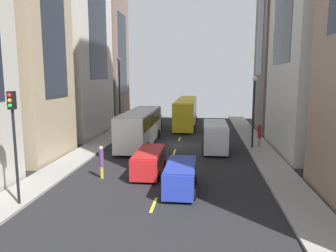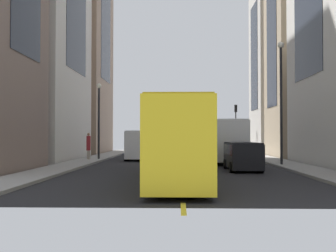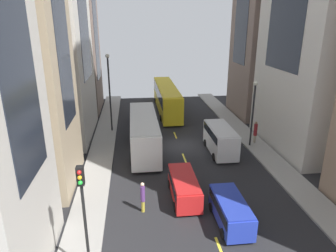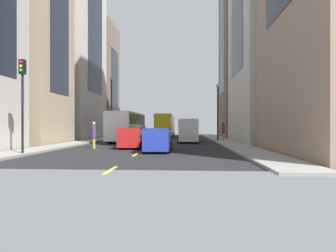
{
  "view_description": "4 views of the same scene",
  "coord_description": "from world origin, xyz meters",
  "px_view_note": "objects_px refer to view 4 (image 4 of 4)",
  "views": [
    {
      "loc": [
        2.54,
        -30.98,
        6.74
      ],
      "look_at": [
        -1.32,
        3.69,
        1.28
      ],
      "focal_mm": 34.57,
      "sensor_mm": 36.0,
      "label": 1
    },
    {
      "loc": [
        0.14,
        32.59,
        2.17
      ],
      "look_at": [
        1.06,
        -1.34,
        2.99
      ],
      "focal_mm": 41.82,
      "sensor_mm": 36.0,
      "label": 2
    },
    {
      "loc": [
        -4.48,
        -28.28,
        11.99
      ],
      "look_at": [
        -0.97,
        1.71,
        1.57
      ],
      "focal_mm": 32.52,
      "sensor_mm": 36.0,
      "label": 3
    },
    {
      "loc": [
        3.02,
        -32.0,
        1.88
      ],
      "look_at": [
        1.15,
        1.73,
        1.8
      ],
      "focal_mm": 28.58,
      "sensor_mm": 36.0,
      "label": 4
    }
  ],
  "objects_px": {
    "delivery_van_white": "(188,129)",
    "car_black_2": "(138,131)",
    "pedestrian_crossing_mid": "(223,130)",
    "car_red_0": "(134,136)",
    "streetcar_yellow": "(166,124)",
    "city_bus_white": "(128,124)",
    "pedestrian_walking_far": "(94,134)",
    "car_blue_1": "(158,138)",
    "traffic_light_near_corner": "(22,88)"
  },
  "relations": [
    {
      "from": "city_bus_white",
      "to": "delivery_van_white",
      "type": "bearing_deg",
      "value": -14.18
    },
    {
      "from": "delivery_van_white",
      "to": "car_red_0",
      "type": "distance_m",
      "value": 8.85
    },
    {
      "from": "pedestrian_walking_far",
      "to": "delivery_van_white",
      "type": "bearing_deg",
      "value": 2.12
    },
    {
      "from": "delivery_van_white",
      "to": "pedestrian_walking_far",
      "type": "distance_m",
      "value": 11.69
    },
    {
      "from": "streetcar_yellow",
      "to": "traffic_light_near_corner",
      "type": "distance_m",
      "value": 29.73
    },
    {
      "from": "city_bus_white",
      "to": "streetcar_yellow",
      "type": "distance_m",
      "value": 13.7
    },
    {
      "from": "pedestrian_crossing_mid",
      "to": "traffic_light_near_corner",
      "type": "relative_size",
      "value": 0.38
    },
    {
      "from": "delivery_van_white",
      "to": "car_blue_1",
      "type": "distance_m",
      "value": 10.89
    },
    {
      "from": "car_red_0",
      "to": "car_black_2",
      "type": "xyz_separation_m",
      "value": [
        -2.67,
        17.86,
        0.04
      ]
    },
    {
      "from": "pedestrian_walking_far",
      "to": "car_blue_1",
      "type": "bearing_deg",
      "value": -65.57
    },
    {
      "from": "pedestrian_crossing_mid",
      "to": "traffic_light_near_corner",
      "type": "bearing_deg",
      "value": 17.64
    },
    {
      "from": "car_blue_1",
      "to": "city_bus_white",
      "type": "bearing_deg",
      "value": 111.2
    },
    {
      "from": "car_red_0",
      "to": "traffic_light_near_corner",
      "type": "height_order",
      "value": "traffic_light_near_corner"
    },
    {
      "from": "car_black_2",
      "to": "pedestrian_crossing_mid",
      "type": "xyz_separation_m",
      "value": [
        11.6,
        -8.63,
        0.31
      ]
    },
    {
      "from": "streetcar_yellow",
      "to": "car_red_0",
      "type": "distance_m",
      "value": 22.51
    },
    {
      "from": "car_black_2",
      "to": "pedestrian_walking_far",
      "type": "height_order",
      "value": "pedestrian_walking_far"
    },
    {
      "from": "pedestrian_crossing_mid",
      "to": "city_bus_white",
      "type": "bearing_deg",
      "value": -29.13
    },
    {
      "from": "city_bus_white",
      "to": "car_black_2",
      "type": "height_order",
      "value": "city_bus_white"
    },
    {
      "from": "city_bus_white",
      "to": "pedestrian_crossing_mid",
      "type": "bearing_deg",
      "value": -0.15
    },
    {
      "from": "delivery_van_white",
      "to": "city_bus_white",
      "type": "bearing_deg",
      "value": 165.82
    },
    {
      "from": "delivery_van_white",
      "to": "pedestrian_crossing_mid",
      "type": "height_order",
      "value": "delivery_van_white"
    },
    {
      "from": "city_bus_white",
      "to": "pedestrian_walking_far",
      "type": "relative_size",
      "value": 5.13
    },
    {
      "from": "delivery_van_white",
      "to": "car_blue_1",
      "type": "bearing_deg",
      "value": -102.54
    },
    {
      "from": "delivery_van_white",
      "to": "traffic_light_near_corner",
      "type": "relative_size",
      "value": 0.94
    },
    {
      "from": "pedestrian_walking_far",
      "to": "pedestrian_crossing_mid",
      "type": "distance_m",
      "value": 15.91
    },
    {
      "from": "city_bus_white",
      "to": "car_blue_1",
      "type": "bearing_deg",
      "value": -68.8
    },
    {
      "from": "pedestrian_walking_far",
      "to": "traffic_light_near_corner",
      "type": "height_order",
      "value": "traffic_light_near_corner"
    },
    {
      "from": "traffic_light_near_corner",
      "to": "delivery_van_white",
      "type": "bearing_deg",
      "value": 52.61
    },
    {
      "from": "delivery_van_white",
      "to": "pedestrian_walking_far",
      "type": "height_order",
      "value": "delivery_van_white"
    },
    {
      "from": "city_bus_white",
      "to": "car_red_0",
      "type": "relative_size",
      "value": 2.33
    },
    {
      "from": "delivery_van_white",
      "to": "traffic_light_near_corner",
      "type": "bearing_deg",
      "value": -127.39
    },
    {
      "from": "pedestrian_walking_far",
      "to": "streetcar_yellow",
      "type": "bearing_deg",
      "value": 33.26
    },
    {
      "from": "car_black_2",
      "to": "delivery_van_white",
      "type": "bearing_deg",
      "value": -54.54
    },
    {
      "from": "delivery_van_white",
      "to": "car_black_2",
      "type": "distance_m",
      "value": 12.79
    },
    {
      "from": "car_blue_1",
      "to": "streetcar_yellow",
      "type": "bearing_deg",
      "value": 92.44
    },
    {
      "from": "delivery_van_white",
      "to": "car_blue_1",
      "type": "height_order",
      "value": "delivery_van_white"
    },
    {
      "from": "city_bus_white",
      "to": "pedestrian_crossing_mid",
      "type": "xyz_separation_m",
      "value": [
        11.37,
        -0.03,
        -0.67
      ]
    },
    {
      "from": "pedestrian_walking_far",
      "to": "traffic_light_near_corner",
      "type": "xyz_separation_m",
      "value": [
        -2.83,
        -5.01,
        3.02
      ]
    },
    {
      "from": "car_blue_1",
      "to": "traffic_light_near_corner",
      "type": "relative_size",
      "value": 0.73
    },
    {
      "from": "pedestrian_walking_far",
      "to": "car_black_2",
      "type": "bearing_deg",
      "value": 42.52
    },
    {
      "from": "car_red_0",
      "to": "streetcar_yellow",
      "type": "bearing_deg",
      "value": 86.71
    },
    {
      "from": "car_red_0",
      "to": "traffic_light_near_corner",
      "type": "distance_m",
      "value": 9.18
    },
    {
      "from": "delivery_van_white",
      "to": "car_red_0",
      "type": "xyz_separation_m",
      "value": [
        -4.75,
        -7.45,
        -0.53
      ]
    },
    {
      "from": "delivery_van_white",
      "to": "pedestrian_crossing_mid",
      "type": "distance_m",
      "value": 4.55
    },
    {
      "from": "city_bus_white",
      "to": "car_blue_1",
      "type": "xyz_separation_m",
      "value": [
        4.82,
        -12.44,
        -1.02
      ]
    },
    {
      "from": "pedestrian_crossing_mid",
      "to": "delivery_van_white",
      "type": "bearing_deg",
      "value": -5.86
    },
    {
      "from": "pedestrian_crossing_mid",
      "to": "traffic_light_near_corner",
      "type": "distance_m",
      "value": 21.63
    },
    {
      "from": "city_bus_white",
      "to": "delivery_van_white",
      "type": "distance_m",
      "value": 7.43
    },
    {
      "from": "streetcar_yellow",
      "to": "car_blue_1",
      "type": "bearing_deg",
      "value": -87.56
    },
    {
      "from": "car_blue_1",
      "to": "pedestrian_crossing_mid",
      "type": "height_order",
      "value": "pedestrian_crossing_mid"
    }
  ]
}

